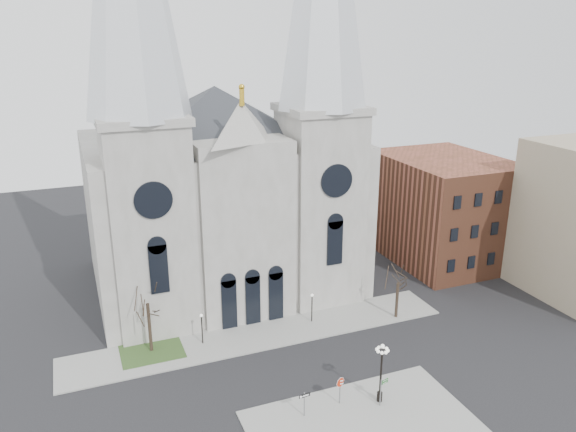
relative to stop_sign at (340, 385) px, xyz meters
name	(u,v)px	position (x,y,z in m)	size (l,w,h in m)	color
ground	(302,396)	(-2.47, 2.18, -1.94)	(160.00, 160.00, 0.00)	black
sidewalk_near	(361,423)	(0.53, -2.82, -1.87)	(18.00, 10.00, 0.14)	gray
sidewalk_far	(261,334)	(-2.47, 13.18, -1.87)	(40.00, 6.00, 0.14)	gray
grass_patch	(152,351)	(-13.47, 14.18, -1.85)	(6.00, 5.00, 0.18)	#304D21
cathedral	(224,139)	(-2.47, 25.04, 16.54)	(33.00, 26.66, 54.00)	gray
bg_building_brick	(442,208)	(27.53, 24.18, 5.06)	(14.00, 18.00, 14.00)	brown
tree_left	(147,301)	(-13.47, 14.18, 3.64)	(3.20, 3.20, 7.50)	black
tree_right	(398,281)	(12.53, 11.18, 2.52)	(3.20, 3.20, 6.00)	black
ped_lamp_left	(202,324)	(-8.47, 13.68, 0.39)	(0.32, 0.32, 3.26)	black
ped_lamp_right	(312,303)	(3.53, 13.68, 0.39)	(0.32, 0.32, 3.26)	black
stop_sign	(340,385)	(0.00, 0.00, 0.00)	(0.91, 0.10, 2.53)	slate
globe_lamp	(381,366)	(3.28, -0.98, 1.64)	(1.34, 1.34, 5.49)	black
one_way_sign	(304,400)	(-3.41, -0.38, -0.30)	(0.97, 0.11, 2.22)	slate
street_name_sign	(381,390)	(3.09, -1.51, -0.35)	(0.78, 0.24, 2.49)	slate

